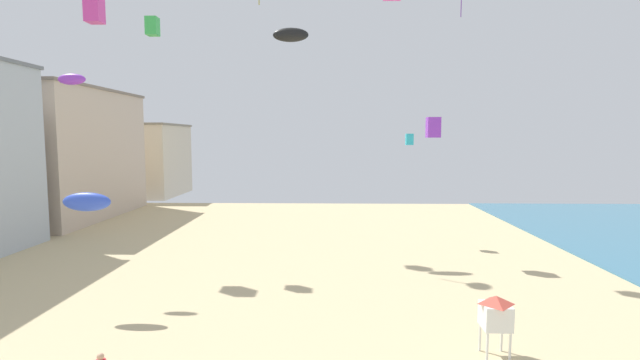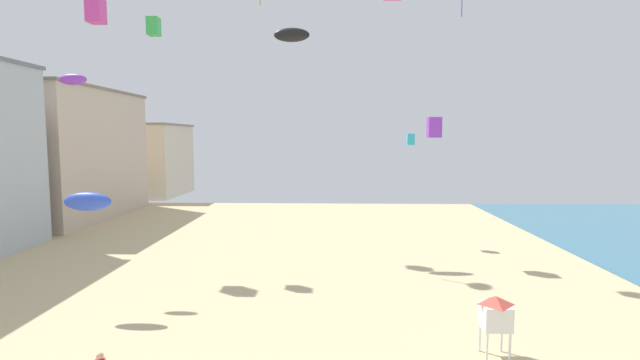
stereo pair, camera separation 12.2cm
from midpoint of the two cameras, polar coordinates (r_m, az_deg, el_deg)
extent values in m
cube|color=#C6B29E|center=(58.95, -31.68, 2.69)|extent=(15.19, 18.90, 14.01)
cube|color=slate|center=(59.15, -32.03, 9.63)|extent=(15.49, 19.28, 0.30)
cube|color=beige|center=(76.40, -23.47, 2.25)|extent=(16.98, 12.85, 10.73)
cube|color=gray|center=(76.35, -23.62, 6.38)|extent=(17.32, 13.11, 0.30)
sphere|color=tan|center=(18.13, -26.13, -19.36)|extent=(0.24, 0.24, 0.24)
cylinder|color=white|center=(20.37, 20.17, -19.14)|extent=(0.10, 0.10, 1.20)
cylinder|color=white|center=(20.66, 22.67, -18.87)|extent=(0.10, 0.10, 1.20)
cylinder|color=white|center=(21.15, 19.35, -18.17)|extent=(0.10, 0.10, 1.20)
cylinder|color=white|center=(21.43, 21.76, -17.93)|extent=(0.10, 0.10, 1.20)
cube|color=white|center=(20.48, 21.09, -15.70)|extent=(1.10, 1.10, 1.00)
pyramid|color=#D14C3D|center=(20.25, 21.16, -13.92)|extent=(1.10, 1.10, 0.35)
cube|color=green|center=(36.70, -20.47, 17.70)|extent=(0.83, 0.83, 1.30)
ellipsoid|color=purple|center=(31.93, -28.92, 11.06)|extent=(1.72, 0.48, 0.67)
cube|color=#2DB7CC|center=(39.46, 11.13, 5.05)|extent=(0.61, 0.61, 0.97)
cube|color=purple|center=(34.30, 13.99, 6.45)|extent=(0.94, 0.94, 1.48)
cube|color=#DB3D9E|center=(38.67, -26.67, 18.57)|extent=(1.11, 1.11, 1.75)
cylinder|color=#63278B|center=(30.07, 17.25, 20.24)|extent=(0.05, 0.05, 1.30)
ellipsoid|color=blue|center=(26.33, -27.45, -2.46)|extent=(2.51, 0.70, 0.98)
ellipsoid|color=black|center=(37.73, -3.82, 17.79)|extent=(2.84, 0.79, 1.11)
camera|label=1|loc=(0.06, -90.16, -0.01)|focal=25.38mm
camera|label=2|loc=(0.06, 89.84, 0.01)|focal=25.38mm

